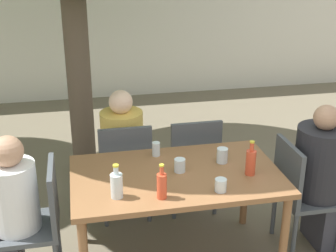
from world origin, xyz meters
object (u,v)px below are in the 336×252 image
soda_bottle_0 (162,185)px  water_bottle_1 (117,185)px  drinking_glass_0 (180,165)px  patio_chair_1 (299,189)px  soda_bottle_2 (251,162)px  dining_table_front (176,183)px  person_seated_2 (122,154)px  drinking_glass_1 (221,185)px  drinking_glass_2 (156,149)px  patio_chair_2 (125,165)px  patio_chair_3 (193,159)px  drinking_glass_3 (222,155)px  person_seated_0 (3,222)px  patio_chair_0 (39,218)px  person_seated_1 (327,183)px

soda_bottle_0 → water_bottle_1: 0.29m
water_bottle_1 → drinking_glass_0: bearing=29.1°
patio_chair_1 → soda_bottle_2: 0.60m
dining_table_front → person_seated_2: (-0.30, 0.92, -0.17)m
person_seated_2 → drinking_glass_1: size_ratio=12.86×
person_seated_2 → soda_bottle_0: size_ratio=4.73×
person_seated_2 → drinking_glass_2: person_seated_2 is taller
patio_chair_2 → patio_chair_3: size_ratio=1.00×
patio_chair_2 → patio_chair_3: bearing=-180.0°
dining_table_front → drinking_glass_3: drinking_glass_3 is taller
dining_table_front → drinking_glass_1: (0.24, -0.30, 0.13)m
dining_table_front → patio_chair_2: patio_chair_2 is taller
drinking_glass_1 → patio_chair_1: bearing=22.0°
person_seated_2 → water_bottle_1: size_ratio=4.87×
patio_chair_1 → person_seated_0: person_seated_0 is taller
patio_chair_0 → patio_chair_1: same height
dining_table_front → drinking_glass_2: size_ratio=13.60×
person_seated_2 → soda_bottle_2: size_ratio=4.43×
person_seated_0 → person_seated_1: 2.44m
patio_chair_3 → drinking_glass_2: size_ratio=8.24×
patio_chair_0 → drinking_glass_3: (1.36, 0.11, 0.30)m
soda_bottle_0 → drinking_glass_3: soda_bottle_0 is taller
patio_chair_1 → soda_bottle_0: (-1.15, -0.31, 0.34)m
person_seated_2 → water_bottle_1: person_seated_2 is taller
patio_chair_0 → water_bottle_1: (0.54, -0.24, 0.34)m
water_bottle_1 → drinking_glass_2: (0.36, 0.56, -0.04)m
patio_chair_0 → person_seated_0: 0.24m
dining_table_front → patio_chair_3: bearing=66.2°
patio_chair_0 → soda_bottle_0: soda_bottle_0 is taller
person_seated_2 → patio_chair_3: bearing=158.6°
dining_table_front → patio_chair_1: 1.00m
person_seated_1 → drinking_glass_1: 1.06m
drinking_glass_1 → water_bottle_1: bearing=175.0°
patio_chair_3 → person_seated_2: 0.65m
drinking_glass_3 → soda_bottle_2: bearing=-58.0°
patio_chair_2 → person_seated_0: person_seated_0 is taller
drinking_glass_0 → drinking_glass_2: 0.32m
person_seated_0 → drinking_glass_2: bearing=105.8°
patio_chair_1 → drinking_glass_2: bearing=73.3°
person_seated_0 → soda_bottle_2: person_seated_0 is taller
dining_table_front → person_seated_1: bearing=-0.0°
person_seated_1 → soda_bottle_2: person_seated_1 is taller
dining_table_front → patio_chair_1: patio_chair_1 is taller
patio_chair_2 → drinking_glass_0: size_ratio=9.24×
patio_chair_3 → drinking_glass_0: 0.77m
patio_chair_1 → water_bottle_1: size_ratio=3.87×
person_seated_2 → dining_table_front: bearing=108.1°
patio_chair_1 → drinking_glass_0: 1.00m
patio_chair_2 → person_seated_1: bearing=155.7°
person_seated_1 → soda_bottle_2: (-0.70, -0.12, 0.32)m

